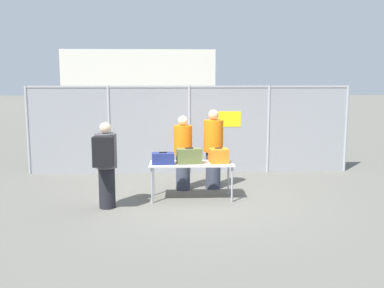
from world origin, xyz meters
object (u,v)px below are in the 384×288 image
(traveler_hooded, at_px, (106,162))
(utility_trailer, at_px, (226,146))
(suitcase_orange, at_px, (219,156))
(security_worker_far, at_px, (213,148))
(suitcase_olive, at_px, (189,156))
(security_worker_near, at_px, (183,152))
(inspection_table, at_px, (192,166))
(suitcase_navy, at_px, (163,158))

(traveler_hooded, relative_size, utility_trailer, 0.38)
(suitcase_orange, relative_size, security_worker_far, 0.22)
(suitcase_olive, height_order, traveler_hooded, traveler_hooded)
(security_worker_near, bearing_deg, utility_trailer, -99.65)
(inspection_table, relative_size, suitcase_orange, 4.29)
(suitcase_orange, height_order, security_worker_near, security_worker_near)
(suitcase_orange, distance_m, traveler_hooded, 2.28)
(traveler_hooded, xyz_separation_m, utility_trailer, (2.90, 5.16, -0.50))
(suitcase_olive, bearing_deg, security_worker_far, 57.86)
(inspection_table, bearing_deg, security_worker_near, 101.92)
(inspection_table, bearing_deg, suitcase_olive, -127.08)
(traveler_hooded, bearing_deg, security_worker_far, 15.45)
(inspection_table, bearing_deg, suitcase_orange, 2.07)
(suitcase_navy, relative_size, security_worker_far, 0.26)
(inspection_table, height_order, traveler_hooded, traveler_hooded)
(suitcase_orange, height_order, traveler_hooded, traveler_hooded)
(traveler_hooded, height_order, security_worker_near, security_worker_near)
(suitcase_navy, bearing_deg, security_worker_far, 39.26)
(inspection_table, relative_size, traveler_hooded, 1.04)
(suitcase_olive, relative_size, suitcase_orange, 1.31)
(suitcase_olive, distance_m, utility_trailer, 4.82)
(suitcase_navy, bearing_deg, traveler_hooded, -152.12)
(inspection_table, height_order, utility_trailer, inspection_table)
(suitcase_olive, bearing_deg, traveler_hooded, -160.89)
(suitcase_orange, xyz_separation_m, security_worker_near, (-0.71, 0.73, -0.04))
(security_worker_far, relative_size, utility_trailer, 0.41)
(inspection_table, relative_size, security_worker_far, 0.96)
(suitcase_navy, bearing_deg, security_worker_near, 62.46)
(security_worker_far, bearing_deg, utility_trailer, -79.35)
(inspection_table, bearing_deg, security_worker_far, 58.26)
(suitcase_navy, bearing_deg, utility_trailer, 68.17)
(traveler_hooded, xyz_separation_m, security_worker_near, (1.48, 1.36, -0.05))
(suitcase_olive, height_order, security_worker_near, security_worker_near)
(suitcase_olive, bearing_deg, utility_trailer, 74.09)
(suitcase_olive, relative_size, security_worker_far, 0.29)
(security_worker_near, xyz_separation_m, security_worker_far, (0.68, 0.10, 0.06))
(suitcase_olive, distance_m, security_worker_far, 1.07)
(inspection_table, relative_size, suitcase_olive, 3.28)
(traveler_hooded, relative_size, security_worker_near, 1.00)
(suitcase_navy, height_order, traveler_hooded, traveler_hooded)
(suitcase_navy, height_order, security_worker_far, security_worker_far)
(suitcase_navy, xyz_separation_m, security_worker_near, (0.42, 0.80, -0.00))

